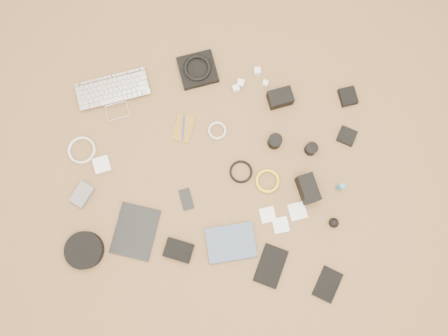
# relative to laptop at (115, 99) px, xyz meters

# --- Properties ---
(room_shell) EXTENTS (4.04, 4.04, 2.58)m
(room_shell) POSITION_rel_laptop_xyz_m (0.52, -0.30, 1.24)
(room_shell) COLOR brown
(room_shell) RESTS_ON ground
(laptop) EXTENTS (0.42, 0.36, 0.03)m
(laptop) POSITION_rel_laptop_xyz_m (0.00, 0.00, 0.00)
(laptop) COLOR #BCBCC1
(laptop) RESTS_ON ground
(headphone_pouch) EXTENTS (0.23, 0.22, 0.03)m
(headphone_pouch) POSITION_rel_laptop_xyz_m (0.38, 0.19, 0.00)
(headphone_pouch) COLOR black
(headphone_pouch) RESTS_ON ground
(headphones) EXTENTS (0.15, 0.15, 0.02)m
(headphones) POSITION_rel_laptop_xyz_m (0.38, 0.19, 0.03)
(headphones) COLOR black
(headphones) RESTS_ON headphone_pouch
(charger_a) EXTENTS (0.04, 0.04, 0.03)m
(charger_a) POSITION_rel_laptop_xyz_m (0.60, 0.15, 0.00)
(charger_a) COLOR silver
(charger_a) RESTS_ON ground
(charger_b) EXTENTS (0.04, 0.04, 0.03)m
(charger_b) POSITION_rel_laptop_xyz_m (0.67, 0.22, 0.00)
(charger_b) COLOR silver
(charger_b) RESTS_ON ground
(charger_c) EXTENTS (0.03, 0.03, 0.02)m
(charger_c) POSITION_rel_laptop_xyz_m (0.72, 0.16, -0.00)
(charger_c) COLOR silver
(charger_c) RESTS_ON ground
(charger_d) EXTENTS (0.04, 0.04, 0.03)m
(charger_d) POSITION_rel_laptop_xyz_m (0.58, 0.12, 0.00)
(charger_d) COLOR silver
(charger_d) RESTS_ON ground
(dslr_camera) EXTENTS (0.14, 0.12, 0.07)m
(dslr_camera) POSITION_rel_laptop_xyz_m (0.80, 0.09, 0.02)
(dslr_camera) COLOR black
(dslr_camera) RESTS_ON ground
(lens_pouch) EXTENTS (0.10, 0.11, 0.03)m
(lens_pouch) POSITION_rel_laptop_xyz_m (1.12, 0.14, 0.00)
(lens_pouch) COLOR black
(lens_pouch) RESTS_ON ground
(notebook_olive) EXTENTS (0.10, 0.15, 0.01)m
(notebook_olive) POSITION_rel_laptop_xyz_m (0.35, -0.10, -0.01)
(notebook_olive) COLOR brown
(notebook_olive) RESTS_ON ground
(pen_blue) EXTENTS (0.01, 0.12, 0.01)m
(pen_blue) POSITION_rel_laptop_xyz_m (0.35, -0.10, -0.00)
(pen_blue) COLOR #162AB3
(pen_blue) RESTS_ON notebook_olive
(cable_white_a) EXTENTS (0.11, 0.11, 0.01)m
(cable_white_a) POSITION_rel_laptop_xyz_m (0.51, -0.10, -0.01)
(cable_white_a) COLOR silver
(cable_white_a) RESTS_ON ground
(lens_a) EXTENTS (0.08, 0.08, 0.07)m
(lens_a) POSITION_rel_laptop_xyz_m (0.79, -0.13, 0.02)
(lens_a) COLOR black
(lens_a) RESTS_ON ground
(lens_b) EXTENTS (0.07, 0.07, 0.05)m
(lens_b) POSITION_rel_laptop_xyz_m (0.96, -0.14, 0.01)
(lens_b) COLOR black
(lens_b) RESTS_ON ground
(card_reader) EXTENTS (0.10, 0.10, 0.02)m
(card_reader) POSITION_rel_laptop_xyz_m (1.13, -0.06, -0.00)
(card_reader) COLOR black
(card_reader) RESTS_ON ground
(power_brick) EXTENTS (0.10, 0.10, 0.03)m
(power_brick) POSITION_rel_laptop_xyz_m (-0.01, -0.33, 0.00)
(power_brick) COLOR silver
(power_brick) RESTS_ON ground
(cable_white_b) EXTENTS (0.17, 0.17, 0.01)m
(cable_white_b) POSITION_rel_laptop_xyz_m (-0.12, -0.27, -0.01)
(cable_white_b) COLOR silver
(cable_white_b) RESTS_ON ground
(cable_black) EXTENTS (0.14, 0.14, 0.01)m
(cable_black) POSITION_rel_laptop_xyz_m (0.65, -0.29, -0.01)
(cable_black) COLOR black
(cable_black) RESTS_ON ground
(cable_yellow) EXTENTS (0.13, 0.13, 0.01)m
(cable_yellow) POSITION_rel_laptop_xyz_m (0.77, -0.32, -0.01)
(cable_yellow) COLOR gold
(cable_yellow) RESTS_ON ground
(flash) EXTENTS (0.12, 0.15, 0.10)m
(flash) POSITION_rel_laptop_xyz_m (0.96, -0.34, 0.04)
(flash) COLOR black
(flash) RESTS_ON ground
(lens_cleaner) EXTENTS (0.03, 0.03, 0.08)m
(lens_cleaner) POSITION_rel_laptop_xyz_m (1.11, -0.31, 0.03)
(lens_cleaner) COLOR teal
(lens_cleaner) RESTS_ON ground
(battery_charger) EXTENTS (0.11, 0.13, 0.03)m
(battery_charger) POSITION_rel_laptop_xyz_m (-0.08, -0.48, 0.00)
(battery_charger) COLOR slate
(battery_charger) RESTS_ON ground
(tablet) EXTENTS (0.21, 0.26, 0.01)m
(tablet) POSITION_rel_laptop_xyz_m (0.19, -0.62, -0.01)
(tablet) COLOR black
(tablet) RESTS_ON ground
(phone) EXTENTS (0.09, 0.11, 0.01)m
(phone) POSITION_rel_laptop_xyz_m (0.40, -0.44, -0.01)
(phone) COLOR black
(phone) RESTS_ON ground
(filter_case_left) EXTENTS (0.09, 0.09, 0.01)m
(filter_case_left) POSITION_rel_laptop_xyz_m (0.79, -0.47, -0.01)
(filter_case_left) COLOR silver
(filter_case_left) RESTS_ON ground
(filter_case_mid) EXTENTS (0.09, 0.09, 0.01)m
(filter_case_mid) POSITION_rel_laptop_xyz_m (0.86, -0.51, -0.01)
(filter_case_mid) COLOR silver
(filter_case_mid) RESTS_ON ground
(filter_case_right) EXTENTS (0.10, 0.10, 0.01)m
(filter_case_right) POSITION_rel_laptop_xyz_m (0.93, -0.44, -0.01)
(filter_case_right) COLOR silver
(filter_case_right) RESTS_ON ground
(air_blower) EXTENTS (0.05, 0.05, 0.05)m
(air_blower) POSITION_rel_laptop_xyz_m (1.10, -0.48, 0.01)
(air_blower) COLOR black
(air_blower) RESTS_ON ground
(headphone_case) EXTENTS (0.20, 0.20, 0.05)m
(headphone_case) POSITION_rel_laptop_xyz_m (-0.03, -0.73, 0.01)
(headphone_case) COLOR black
(headphone_case) RESTS_ON ground
(drive_case) EXTENTS (0.14, 0.11, 0.03)m
(drive_case) POSITION_rel_laptop_xyz_m (0.40, -0.68, 0.00)
(drive_case) COLOR black
(drive_case) RESTS_ON ground
(paperback) EXTENTS (0.26, 0.22, 0.02)m
(paperback) POSITION_rel_laptop_xyz_m (0.66, -0.70, -0.00)
(paperback) COLOR #3F506B
(paperback) RESTS_ON ground
(notebook_black_a) EXTENTS (0.15, 0.20, 0.01)m
(notebook_black_a) POSITION_rel_laptop_xyz_m (0.83, -0.71, -0.01)
(notebook_black_a) COLOR black
(notebook_black_a) RESTS_ON ground
(notebook_black_b) EXTENTS (0.14, 0.17, 0.01)m
(notebook_black_b) POSITION_rel_laptop_xyz_m (1.09, -0.76, -0.01)
(notebook_black_b) COLOR black
(notebook_black_b) RESTS_ON ground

